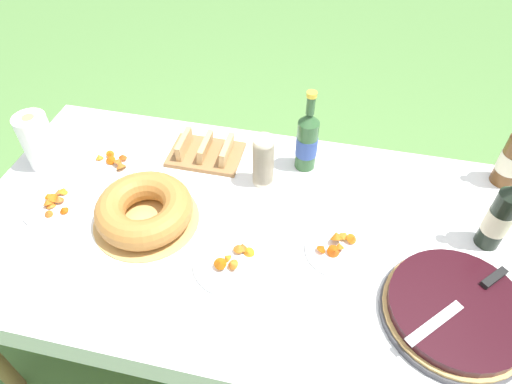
{
  "coord_description": "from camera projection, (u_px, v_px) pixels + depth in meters",
  "views": [
    {
      "loc": [
        0.21,
        -0.89,
        1.8
      ],
      "look_at": [
        -0.02,
        0.1,
        0.76
      ],
      "focal_mm": 32.0,
      "sensor_mm": 36.0,
      "label": 1
    }
  ],
  "objects": [
    {
      "name": "tablecloth",
      "position": [
        254.0,
        232.0,
        1.44
      ],
      "size": [
        1.83,
        0.96,
        0.1
      ],
      "color": "white",
      "rests_on": "garden_table"
    },
    {
      "name": "ground_plane",
      "position": [
        255.0,
        334.0,
        1.93
      ],
      "size": [
        16.0,
        16.0,
        0.0
      ],
      "primitive_type": "plane",
      "color": "#568442"
    },
    {
      "name": "serving_knife",
      "position": [
        467.0,
        298.0,
        1.19
      ],
      "size": [
        0.28,
        0.29,
        0.01
      ],
      "rotation": [
        0.0,
        0.0,
        3.95
      ],
      "color": "silver",
      "rests_on": "berry_tart"
    },
    {
      "name": "garden_table",
      "position": [
        254.0,
        242.0,
        1.48
      ],
      "size": [
        1.82,
        0.95,
        0.69
      ],
      "color": "brown",
      "rests_on": "ground_plane"
    },
    {
      "name": "bread_board",
      "position": [
        206.0,
        152.0,
        1.66
      ],
      "size": [
        0.26,
        0.18,
        0.07
      ],
      "color": "olive",
      "rests_on": "tablecloth"
    },
    {
      "name": "bundt_cake",
      "position": [
        144.0,
        210.0,
        1.42
      ],
      "size": [
        0.33,
        0.33,
        0.1
      ],
      "color": "tan",
      "rests_on": "tablecloth"
    },
    {
      "name": "snack_plate_near",
      "position": [
        55.0,
        203.0,
        1.49
      ],
      "size": [
        0.22,
        0.22,
        0.06
      ],
      "color": "white",
      "rests_on": "tablecloth"
    },
    {
      "name": "cup_stack",
      "position": [
        263.0,
        161.0,
        1.51
      ],
      "size": [
        0.07,
        0.07,
        0.19
      ],
      "color": "beige",
      "rests_on": "tablecloth"
    },
    {
      "name": "snack_plate_right",
      "position": [
        112.0,
        163.0,
        1.63
      ],
      "size": [
        0.2,
        0.2,
        0.05
      ],
      "color": "white",
      "rests_on": "tablecloth"
    },
    {
      "name": "juice_bottle_red",
      "position": [
        501.0,
        216.0,
        1.31
      ],
      "size": [
        0.07,
        0.07,
        0.32
      ],
      "color": "black",
      "rests_on": "tablecloth"
    },
    {
      "name": "snack_plate_left",
      "position": [
        233.0,
        260.0,
        1.33
      ],
      "size": [
        0.24,
        0.24,
        0.06
      ],
      "color": "white",
      "rests_on": "tablecloth"
    },
    {
      "name": "cider_bottle_green",
      "position": [
        307.0,
        141.0,
        1.55
      ],
      "size": [
        0.07,
        0.07,
        0.31
      ],
      "color": "#2D562D",
      "rests_on": "tablecloth"
    },
    {
      "name": "snack_plate_far",
      "position": [
        339.0,
        248.0,
        1.36
      ],
      "size": [
        0.2,
        0.2,
        0.06
      ],
      "color": "white",
      "rests_on": "tablecloth"
    },
    {
      "name": "paper_towel_roll",
      "position": [
        38.0,
        141.0,
        1.57
      ],
      "size": [
        0.11,
        0.11,
        0.2
      ],
      "color": "white",
      "rests_on": "tablecloth"
    },
    {
      "name": "berry_tart",
      "position": [
        456.0,
        311.0,
        1.2
      ],
      "size": [
        0.39,
        0.39,
        0.06
      ],
      "color": "#38383D",
      "rests_on": "tablecloth"
    }
  ]
}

